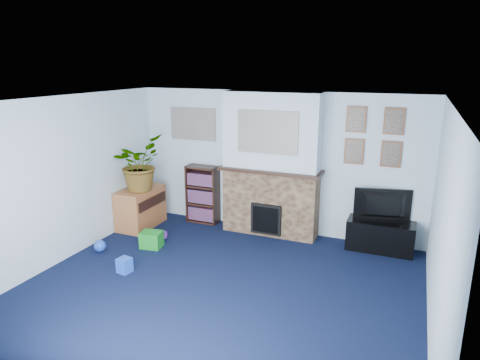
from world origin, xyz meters
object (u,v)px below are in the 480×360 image
at_px(tv_stand, 380,237).
at_px(television, 383,206).
at_px(bookshelf, 203,195).
at_px(sideboard, 141,207).

xyz_separation_m(tv_stand, television, (0.00, 0.02, 0.50)).
height_order(bookshelf, sideboard, bookshelf).
bearing_deg(sideboard, tv_stand, 7.88).
distance_m(tv_stand, sideboard, 4.09).
distance_m(bookshelf, sideboard, 1.13).
xyz_separation_m(television, bookshelf, (-3.13, 0.06, -0.22)).
height_order(television, sideboard, television).
bearing_deg(sideboard, television, 8.16).
distance_m(television, sideboard, 4.11).
bearing_deg(tv_stand, television, 90.00).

